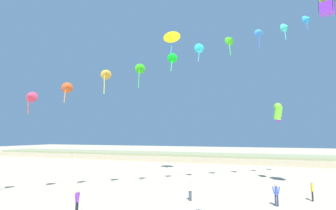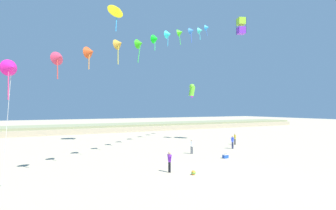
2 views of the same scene
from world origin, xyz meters
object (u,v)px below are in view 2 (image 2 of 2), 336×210
Objects in this scene: large_kite_high_solo at (241,26)px; beach_ball at (193,173)px; person_near_right at (235,138)px; person_far_left at (170,160)px; large_kite_low_lead at (192,91)px; beach_cooler at (225,156)px; person_near_left at (233,141)px; person_mid_center at (192,145)px; large_kite_mid_trail at (116,9)px.

beach_ball is (-17.55, -12.90, -18.14)m from large_kite_high_solo.
person_near_right is 0.94× the size of person_far_left.
beach_cooler is (-6.19, -15.98, -8.27)m from large_kite_low_lead.
person_far_left is at bearing -127.87° from large_kite_low_lead.
beach_cooler is (-5.24, -4.71, -0.80)m from person_near_left.
person_mid_center reaches higher than beach_cooler.
person_near_left is 4.84× the size of beach_ball.
large_kite_mid_trail is at bearing 87.31° from person_far_left.
person_near_right reaches higher than beach_cooler.
person_near_left is 15.44m from person_far_left.
beach_ball is (1.33, -1.62, -0.82)m from person_far_left.
person_near_right is 0.35× the size of large_kite_mid_trail.
large_kite_low_lead is 1.00× the size of large_kite_high_solo.
person_mid_center is 0.37× the size of large_kite_mid_trail.
beach_cooler is 8.21m from beach_ball.
person_near_left is 1.01× the size of person_far_left.
large_kite_low_lead reaches higher than person_near_right.
beach_ball is (-13.18, -20.29, -8.31)m from large_kite_low_lead.
person_mid_center reaches higher than person_near_right.
large_kite_mid_trail reaches higher than beach_cooler.
large_kite_low_lead is (-2.03, 8.45, 7.54)m from person_near_right.
person_near_left is 13.56m from large_kite_low_lead.
large_kite_low_lead reaches higher than beach_cooler.
beach_cooler is at bearing 31.63° from beach_ball.
person_far_left is at bearing -92.69° from large_kite_mid_trail.
person_near_right is 0.66× the size of large_kite_low_lead.
beach_ball is at bearing -143.68° from large_kite_high_solo.
person_near_left is at bearing -40.09° from large_kite_mid_trail.
large_kite_mid_trail is at bearing 159.30° from large_kite_high_solo.
person_far_left is 27.99m from large_kite_high_solo.
person_mid_center is (-9.96, -3.56, 0.05)m from person_near_right.
beach_cooler is at bearing -138.04° from person_near_left.
person_near_right is 10.58m from person_mid_center.
person_mid_center is 0.69× the size of large_kite_high_solo.
person_near_left is 0.70× the size of large_kite_low_lead.
person_near_left is 15.21m from beach_ball.
large_kite_mid_trail is at bearing 153.35° from person_near_right.
person_near_left is 1.02× the size of person_mid_center.
person_near_left is at bearing 41.96° from beach_cooler.
large_kite_low_lead is at bearing 85.16° from person_near_left.
large_kite_low_lead reaches higher than person_near_left.
beach_cooler reaches higher than beach_ball.
person_far_left is 0.37× the size of large_kite_mid_trail.
large_kite_mid_trail is (-13.66, -0.57, 11.53)m from large_kite_low_lead.
large_kite_low_lead is at bearing 56.98° from beach_ball.
person_near_left reaches higher than person_far_left.
large_kite_high_solo is at bearing 36.32° from beach_ball.
person_mid_center is 16.22m from large_kite_low_lead.
person_near_left is at bearing 36.40° from beach_ball.
person_near_left is 3.03× the size of beach_cooler.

